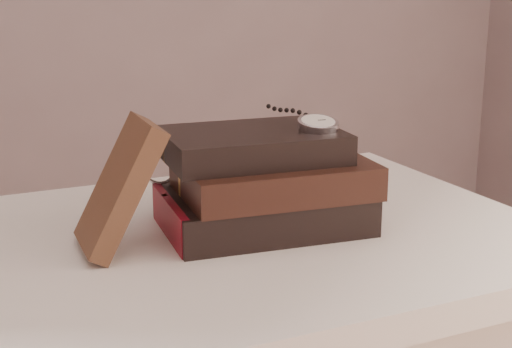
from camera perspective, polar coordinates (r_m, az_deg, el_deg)
name	(u,v)px	position (r m, az deg, el deg)	size (l,w,h in m)	color
table	(171,307)	(1.02, -6.35, -9.87)	(1.00, 0.60, 0.75)	white
book_stack	(264,183)	(1.01, 0.60, -0.67)	(0.28, 0.21, 0.13)	black
journal	(120,186)	(0.94, -10.15, -0.91)	(0.03, 0.11, 0.17)	#3D2417
pocket_watch	(316,123)	(1.01, 4.53, 3.81)	(0.06, 0.16, 0.02)	silver
eyeglasses	(179,163)	(1.07, -5.80, 0.81)	(0.12, 0.14, 0.05)	silver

